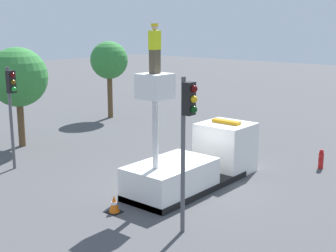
# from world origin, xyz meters

# --- Properties ---
(ground_plane) EXTENTS (120.00, 120.00, 0.00)m
(ground_plane) POSITION_xyz_m (0.00, 0.00, 0.00)
(ground_plane) COLOR #4C4C4F
(bucket_truck) EXTENTS (6.73, 2.24, 4.83)m
(bucket_truck) POSITION_xyz_m (0.66, 0.00, 0.94)
(bucket_truck) COLOR black
(bucket_truck) RESTS_ON ground
(worker) EXTENTS (0.40, 0.26, 1.75)m
(worker) POSITION_xyz_m (-1.93, 0.00, 5.71)
(worker) COLOR brown
(worker) RESTS_ON bucket_truck
(traffic_light_pole) EXTENTS (0.34, 0.57, 5.02)m
(traffic_light_pole) POSITION_xyz_m (-3.35, -2.54, 3.56)
(traffic_light_pole) COLOR #515156
(traffic_light_pole) RESTS_ON ground
(traffic_light_across) EXTENTS (0.34, 0.57, 4.70)m
(traffic_light_across) POSITION_xyz_m (-3.04, 7.58, 3.33)
(traffic_light_across) COLOR #515156
(traffic_light_across) RESTS_ON ground
(fire_hydrant) EXTENTS (0.47, 0.23, 0.92)m
(fire_hydrant) POSITION_xyz_m (6.03, -3.17, 0.45)
(fire_hydrant) COLOR red
(fire_hydrant) RESTS_ON ground
(traffic_cone_rear) EXTENTS (0.48, 0.48, 0.64)m
(traffic_cone_rear) POSITION_xyz_m (-3.67, 0.43, 0.30)
(traffic_cone_rear) COLOR black
(traffic_cone_rear) RESTS_ON ground
(tree_left_bg) EXTENTS (2.61, 2.61, 5.37)m
(tree_left_bg) POSITION_xyz_m (8.10, 13.10, 4.01)
(tree_left_bg) COLOR brown
(tree_left_bg) RESTS_ON ground
(tree_right_bg) EXTENTS (3.16, 3.16, 5.37)m
(tree_right_bg) POSITION_xyz_m (-0.48, 11.00, 3.76)
(tree_right_bg) COLOR brown
(tree_right_bg) RESTS_ON ground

